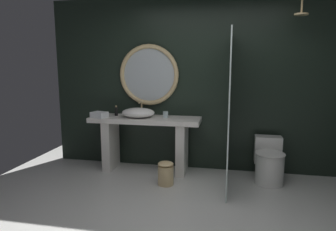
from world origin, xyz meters
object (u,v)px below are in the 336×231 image
(rain_shower_head, at_px, (301,12))
(toilet, at_px, (269,162))
(round_wall_mirror, at_px, (149,75))
(tumbler_cup, at_px, (166,115))
(folded_hand_towel, at_px, (99,115))
(vessel_sink, at_px, (138,113))
(soap_dispenser, at_px, (116,111))
(waste_bin, at_px, (166,173))

(rain_shower_head, relative_size, toilet, 0.46)
(round_wall_mirror, height_order, rain_shower_head, rain_shower_head)
(tumbler_cup, bearing_deg, folded_hand_towel, -169.74)
(vessel_sink, bearing_deg, soap_dispenser, 168.54)
(soap_dispenser, distance_m, toilet, 2.35)
(rain_shower_head, height_order, waste_bin, rain_shower_head)
(soap_dispenser, height_order, toilet, soap_dispenser)
(toilet, bearing_deg, rain_shower_head, 8.66)
(rain_shower_head, relative_size, waste_bin, 0.85)
(vessel_sink, height_order, toilet, vessel_sink)
(tumbler_cup, height_order, waste_bin, tumbler_cup)
(soap_dispenser, xyz_separation_m, rain_shower_head, (2.56, -0.10, 1.36))
(rain_shower_head, distance_m, folded_hand_towel, 3.08)
(tumbler_cup, relative_size, waste_bin, 0.30)
(toilet, relative_size, folded_hand_towel, 2.75)
(tumbler_cup, relative_size, toilet, 0.16)
(soap_dispenser, bearing_deg, tumbler_cup, -1.68)
(vessel_sink, distance_m, soap_dispenser, 0.38)
(toilet, bearing_deg, waste_bin, -163.97)
(soap_dispenser, relative_size, toilet, 0.26)
(tumbler_cup, relative_size, soap_dispenser, 0.61)
(vessel_sink, xyz_separation_m, waste_bin, (0.51, -0.46, -0.74))
(toilet, distance_m, folded_hand_towel, 2.53)
(toilet, relative_size, waste_bin, 1.86)
(folded_hand_towel, bearing_deg, waste_bin, -17.28)
(round_wall_mirror, xyz_separation_m, toilet, (1.79, -0.33, -1.17))
(tumbler_cup, bearing_deg, soap_dispenser, 178.32)
(vessel_sink, xyz_separation_m, folded_hand_towel, (-0.57, -0.12, -0.03))
(round_wall_mirror, distance_m, toilet, 2.16)
(rain_shower_head, xyz_separation_m, folded_hand_towel, (-2.75, -0.10, -1.39))
(toilet, bearing_deg, vessel_sink, 178.07)
(waste_bin, bearing_deg, rain_shower_head, 14.77)
(tumbler_cup, xyz_separation_m, soap_dispenser, (-0.78, 0.02, 0.02))
(rain_shower_head, bearing_deg, vessel_sink, 179.50)
(tumbler_cup, xyz_separation_m, rain_shower_head, (1.78, -0.07, 1.39))
(tumbler_cup, distance_m, waste_bin, 0.88)
(round_wall_mirror, bearing_deg, rain_shower_head, -7.76)
(tumbler_cup, xyz_separation_m, waste_bin, (0.11, -0.51, -0.71))
(vessel_sink, xyz_separation_m, tumbler_cup, (0.40, 0.05, -0.02))
(toilet, bearing_deg, soap_dispenser, 176.46)
(round_wall_mirror, relative_size, folded_hand_towel, 4.28)
(rain_shower_head, height_order, toilet, rain_shower_head)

